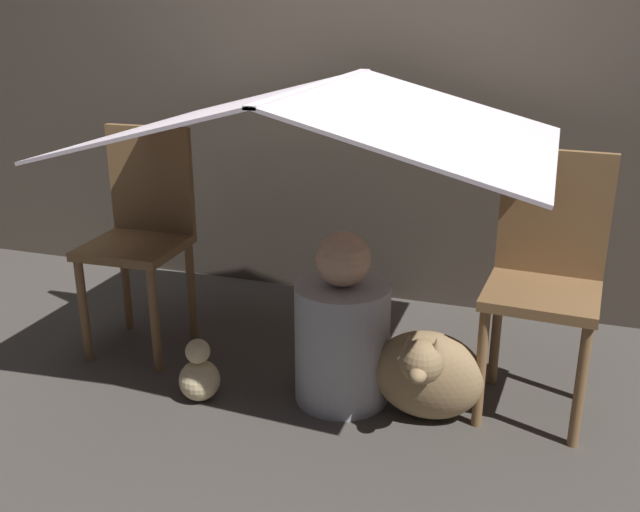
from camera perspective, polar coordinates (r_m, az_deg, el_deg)
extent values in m
plane|color=#47423D|center=(2.81, -0.33, -10.12)|extent=(8.80, 8.80, 0.00)
cube|color=#4C4238|center=(3.36, 5.08, 17.06)|extent=(7.00, 0.05, 2.50)
cylinder|color=brown|center=(3.04, -18.38, -4.21)|extent=(0.04, 0.04, 0.44)
cylinder|color=brown|center=(2.87, -13.08, -5.06)|extent=(0.04, 0.04, 0.44)
cylinder|color=brown|center=(3.28, -15.27, -2.10)|extent=(0.04, 0.04, 0.44)
cylinder|color=brown|center=(3.13, -10.26, -2.76)|extent=(0.04, 0.04, 0.44)
cube|color=brown|center=(2.99, -14.63, 0.71)|extent=(0.39, 0.39, 0.04)
cube|color=brown|center=(3.07, -13.37, 5.98)|extent=(0.38, 0.04, 0.45)
cylinder|color=brown|center=(2.51, 12.73, -8.80)|extent=(0.04, 0.04, 0.44)
cylinder|color=brown|center=(2.49, 20.09, -9.82)|extent=(0.04, 0.04, 0.44)
cylinder|color=brown|center=(2.80, 13.92, -5.85)|extent=(0.04, 0.04, 0.44)
cylinder|color=brown|center=(2.78, 20.47, -6.74)|extent=(0.04, 0.04, 0.44)
cube|color=brown|center=(2.54, 17.33, -2.96)|extent=(0.40, 0.40, 0.04)
cube|color=brown|center=(2.63, 18.24, 3.27)|extent=(0.38, 0.06, 0.45)
cube|color=silver|center=(2.67, -8.31, 11.45)|extent=(0.80, 1.20, 0.22)
cube|color=silver|center=(2.42, 9.13, 10.61)|extent=(0.80, 1.20, 0.22)
cube|color=silver|center=(2.50, 0.00, 13.51)|extent=(0.04, 1.20, 0.01)
cylinder|color=#B2B2B7|center=(2.62, 1.78, -6.94)|extent=(0.35, 0.35, 0.45)
sphere|color=#D6A884|center=(2.49, 1.85, -0.26)|extent=(0.20, 0.20, 0.20)
ellipsoid|color=#9E7F56|center=(2.56, 8.62, -9.39)|extent=(0.39, 0.22, 0.33)
sphere|color=#9E7F56|center=(2.37, 8.14, -8.35)|extent=(0.15, 0.15, 0.15)
ellipsoid|color=#9E7F56|center=(2.32, 7.81, -9.42)|extent=(0.06, 0.07, 0.05)
cone|color=#9E7F56|center=(2.35, 7.14, -6.94)|extent=(0.05, 0.05, 0.07)
cone|color=#9E7F56|center=(2.34, 9.29, -7.21)|extent=(0.05, 0.05, 0.07)
sphere|color=beige|center=(2.71, -9.61, -9.76)|extent=(0.15, 0.15, 0.15)
sphere|color=beige|center=(2.66, -9.75, -7.52)|extent=(0.09, 0.09, 0.09)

